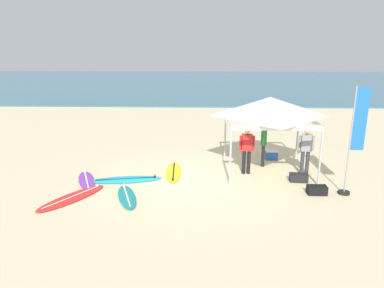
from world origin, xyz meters
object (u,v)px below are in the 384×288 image
person_green (264,141)px  gear_bag_near_tent (317,190)px  person_red (247,148)px  surfboard_red (72,198)px  canopy_tent (270,107)px  person_grey (306,148)px  surfboard_yellow (174,172)px  banner_flag (353,146)px  surfboard_purple (87,180)px  gear_bag_by_pole (299,178)px  cooler_box (271,155)px  surfboard_teal (127,197)px  surfboard_cyan (126,179)px

person_green → gear_bag_near_tent: person_green is taller
person_red → surfboard_red: bearing=-156.9°
canopy_tent → gear_bag_near_tent: 3.40m
person_grey → surfboard_yellow: bearing=-179.5°
person_green → person_red: same height
canopy_tent → banner_flag: (2.19, -2.20, -0.81)m
surfboard_red → person_grey: person_grey is taller
person_red → banner_flag: 3.52m
surfboard_yellow → canopy_tent: bearing=7.7°
canopy_tent → surfboard_red: size_ratio=1.29×
surfboard_purple → gear_bag_near_tent: 7.66m
canopy_tent → surfboard_yellow: (-3.46, -0.47, -2.35)m
person_green → gear_bag_near_tent: size_ratio=2.85×
canopy_tent → gear_bag_by_pole: size_ratio=5.12×
person_grey → cooler_box: (-0.87, 1.71, -0.79)m
canopy_tent → surfboard_red: canopy_tent is taller
person_green → gear_bag_by_pole: size_ratio=2.85×
gear_bag_by_pole → surfboard_purple: bearing=-178.4°
surfboard_teal → surfboard_red: 1.66m
surfboard_red → surfboard_yellow: bearing=39.0°
gear_bag_by_pole → person_green: bearing=120.9°
surfboard_red → surfboard_purple: bearing=90.8°
surfboard_yellow → gear_bag_near_tent: size_ratio=3.66×
banner_flag → gear_bag_near_tent: size_ratio=5.67×
surfboard_cyan → person_grey: person_grey is taller
surfboard_red → gear_bag_near_tent: 7.61m
canopy_tent → gear_bag_near_tent: bearing=-61.9°
surfboard_yellow → surfboard_teal: (-1.26, -2.24, 0.00)m
surfboard_yellow → cooler_box: (3.89, 1.75, 0.16)m
surfboard_cyan → surfboard_yellow: same height
surfboard_yellow → surfboard_teal: bearing=-119.4°
surfboard_purple → banner_flag: bearing=-5.4°
person_red → canopy_tent: bearing=29.1°
person_grey → surfboard_purple: bearing=-172.9°
cooler_box → surfboard_yellow: bearing=-155.8°
banner_flag → gear_bag_by_pole: banner_flag is taller
surfboard_cyan → banner_flag: banner_flag is taller
banner_flag → person_green: bearing=130.5°
surfboard_teal → person_grey: person_grey is taller
surfboard_cyan → gear_bag_near_tent: gear_bag_near_tent is taller
canopy_tent → cooler_box: canopy_tent is taller
surfboard_cyan → cooler_box: bearing=25.0°
surfboard_cyan → person_red: person_red is taller
surfboard_red → person_green: person_green is taller
canopy_tent → surfboard_cyan: size_ratio=1.22×
surfboard_purple → gear_bag_by_pole: size_ratio=3.30×
person_red → gear_bag_near_tent: person_red is taller
canopy_tent → surfboard_purple: 6.96m
surfboard_purple → person_red: person_red is taller
person_grey → cooler_box: 2.07m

